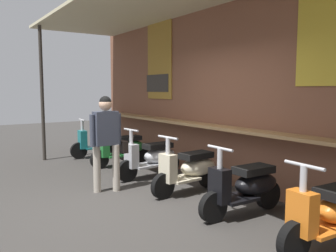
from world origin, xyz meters
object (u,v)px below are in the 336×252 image
object	(u,v)px
scooter_silver	(153,157)
scooter_orange	(332,212)
scooter_green	(124,148)
shopper_with_handbag	(107,135)
scooter_cream	(191,169)
scooter_black	(247,186)
scooter_teal	(101,141)

from	to	relation	value
scooter_silver	scooter_orange	xyz separation A→B (m)	(3.63, -0.00, 0.00)
scooter_green	shopper_with_handbag	xyz separation A→B (m)	(1.62, -1.12, 0.56)
scooter_silver	scooter_cream	size ratio (longest dim) A/B	1.00
scooter_black	scooter_orange	xyz separation A→B (m)	(1.21, -0.00, 0.00)
scooter_green	scooter_silver	world-z (taller)	same
scooter_cream	scooter_black	distance (m)	1.23
scooter_silver	scooter_orange	distance (m)	3.63
scooter_teal	scooter_silver	bearing A→B (deg)	93.81
scooter_black	scooter_orange	world-z (taller)	same
scooter_silver	scooter_black	bearing A→B (deg)	86.55
scooter_black	scooter_orange	size ratio (longest dim) A/B	1.00
scooter_teal	scooter_black	xyz separation A→B (m)	(4.89, 0.00, 0.00)
scooter_teal	scooter_cream	size ratio (longest dim) A/B	1.00
scooter_black	scooter_green	bearing A→B (deg)	-87.72
scooter_green	scooter_cream	size ratio (longest dim) A/B	1.00
scooter_teal	scooter_silver	size ratio (longest dim) A/B	1.00
scooter_silver	scooter_black	xyz separation A→B (m)	(2.42, 0.00, 0.00)
scooter_green	scooter_orange	xyz separation A→B (m)	(4.87, -0.00, 0.00)
scooter_green	scooter_orange	distance (m)	4.87
scooter_teal	scooter_orange	distance (m)	6.10
scooter_teal	scooter_green	xyz separation A→B (m)	(1.23, 0.00, 0.00)
scooter_teal	shopper_with_handbag	size ratio (longest dim) A/B	0.89
scooter_black	scooter_cream	bearing A→B (deg)	-87.71
scooter_green	scooter_orange	size ratio (longest dim) A/B	1.00
scooter_teal	scooter_silver	distance (m)	2.47
scooter_silver	scooter_black	size ratio (longest dim) A/B	1.00
scooter_green	scooter_orange	bearing A→B (deg)	88.74
shopper_with_handbag	scooter_teal	bearing A→B (deg)	-22.13
scooter_green	scooter_teal	bearing A→B (deg)	-91.26
scooter_black	shopper_with_handbag	size ratio (longest dim) A/B	0.89
scooter_teal	scooter_green	size ratio (longest dim) A/B	1.00
scooter_cream	scooter_green	bearing A→B (deg)	-94.55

